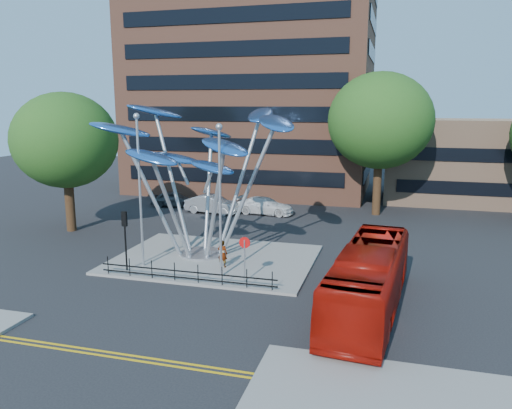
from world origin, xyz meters
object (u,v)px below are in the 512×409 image
(tree_left, at_px, (65,141))
(traffic_light_island, at_px, (125,228))
(red_bus, at_px, (369,279))
(leaf_sculpture, at_px, (200,147))
(tree_right, at_px, (380,121))
(parked_car_left, at_px, (174,199))
(street_lamp_right, at_px, (220,187))
(parked_car_right, at_px, (265,206))
(street_lamp_left, at_px, (139,177))
(no_entry_sign_island, at_px, (245,252))
(parked_car_mid, at_px, (213,204))
(pedestrian, at_px, (223,254))

(tree_left, distance_m, traffic_light_island, 12.44)
(red_bus, bearing_deg, traffic_light_island, 177.73)
(leaf_sculpture, distance_m, traffic_light_island, 6.65)
(tree_right, relative_size, tree_left, 1.17)
(traffic_light_island, bearing_deg, parked_car_left, 106.59)
(street_lamp_right, relative_size, parked_car_right, 1.65)
(street_lamp_left, bearing_deg, leaf_sculpture, 52.60)
(street_lamp_right, distance_m, parked_car_right, 17.25)
(no_entry_sign_island, xyz_separation_m, parked_car_right, (-3.34, 17.07, -1.09))
(traffic_light_island, xyz_separation_m, parked_car_right, (3.66, 17.08, -1.89))
(tree_right, bearing_deg, parked_car_mid, -166.40)
(traffic_light_island, height_order, parked_car_left, traffic_light_island)
(tree_right, xyz_separation_m, street_lamp_right, (-7.50, -19.00, -2.94))
(street_lamp_right, height_order, parked_car_mid, street_lamp_right)
(parked_car_left, bearing_deg, tree_left, 152.16)
(tree_left, xyz_separation_m, pedestrian, (14.06, -5.50, -5.84))
(street_lamp_right, xyz_separation_m, parked_car_right, (-1.84, 16.58, -4.37))
(pedestrian, bearing_deg, leaf_sculpture, -40.94)
(street_lamp_right, xyz_separation_m, parked_car_left, (-10.84, 17.42, -4.37))
(no_entry_sign_island, xyz_separation_m, red_bus, (6.50, -1.82, -0.27))
(parked_car_left, relative_size, parked_car_mid, 0.87)
(tree_left, height_order, leaf_sculpture, tree_left)
(red_bus, bearing_deg, pedestrian, 161.06)
(pedestrian, xyz_separation_m, parked_car_right, (-1.40, 15.08, -0.22))
(traffic_light_island, bearing_deg, red_bus, -7.60)
(no_entry_sign_island, height_order, parked_car_mid, no_entry_sign_island)
(tree_left, bearing_deg, parked_car_left, 70.64)
(tree_left, height_order, parked_car_mid, tree_left)
(tree_left, relative_size, parked_car_mid, 2.12)
(red_bus, bearing_deg, no_entry_sign_island, 169.70)
(red_bus, xyz_separation_m, parked_car_left, (-18.84, 19.72, -0.82))
(red_bus, bearing_deg, street_lamp_left, 173.17)
(red_bus, height_order, pedestrian, red_bus)
(street_lamp_right, bearing_deg, red_bus, -16.05)
(no_entry_sign_island, relative_size, pedestrian, 1.53)
(traffic_light_island, bearing_deg, street_lamp_left, 63.43)
(pedestrian, distance_m, parked_car_left, 19.01)
(street_lamp_left, xyz_separation_m, street_lamp_right, (5.00, -0.50, -0.26))
(red_bus, bearing_deg, parked_car_left, 139.03)
(traffic_light_island, xyz_separation_m, red_bus, (13.50, -1.80, -1.07))
(tree_left, height_order, parked_car_left, tree_left)
(street_lamp_right, distance_m, pedestrian, 4.43)
(pedestrian, bearing_deg, no_entry_sign_island, 139.06)
(street_lamp_left, relative_size, parked_car_mid, 1.81)
(parked_car_mid, bearing_deg, tree_right, -70.29)
(no_entry_sign_island, xyz_separation_m, parked_car_mid, (-7.84, 16.14, -1.01))
(red_bus, bearing_deg, parked_car_mid, 133.95)
(traffic_light_island, relative_size, no_entry_sign_island, 1.40)
(tree_left, relative_size, pedestrian, 6.43)
(street_lamp_right, bearing_deg, no_entry_sign_island, -17.87)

